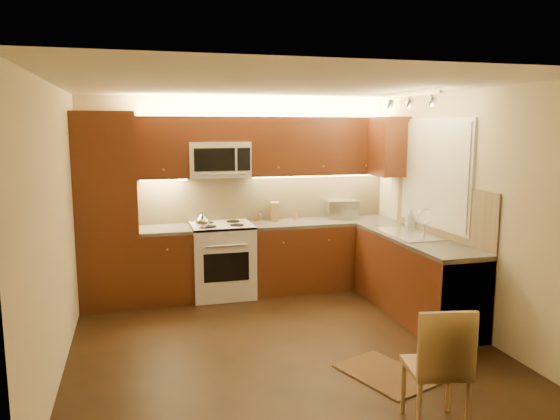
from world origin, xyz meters
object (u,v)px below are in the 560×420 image
object	(u,v)px
microwave	(219,159)
toaster_oven	(341,209)
sink	(410,228)
stove	(222,260)
knife_block	(275,211)
dining_chair	(436,365)
soap_bottle	(410,218)
kettle	(202,220)

from	to	relation	value
microwave	toaster_oven	xyz separation A→B (m)	(1.66, 0.01, -0.70)
toaster_oven	sink	bearing A→B (deg)	-68.31
stove	knife_block	distance (m)	0.95
dining_chair	knife_block	bearing A→B (deg)	104.69
stove	sink	world-z (taller)	sink
soap_bottle	dining_chair	xyz separation A→B (m)	(-1.26, -2.69, -0.55)
kettle	dining_chair	world-z (taller)	kettle
stove	soap_bottle	world-z (taller)	soap_bottle
sink	knife_block	distance (m)	1.82
microwave	knife_block	world-z (taller)	microwave
kettle	knife_block	world-z (taller)	knife_block
stove	microwave	distance (m)	1.27
stove	microwave	bearing A→B (deg)	90.00
sink	soap_bottle	distance (m)	0.50
sink	dining_chair	xyz separation A→B (m)	(-1.02, -2.25, -0.52)
microwave	kettle	bearing A→B (deg)	-128.37
knife_block	soap_bottle	xyz separation A→B (m)	(1.50, -0.87, -0.01)
stove	sink	size ratio (longest dim) A/B	1.07
knife_block	microwave	bearing A→B (deg)	-162.22
sink	toaster_oven	size ratio (longest dim) A/B	2.08
microwave	soap_bottle	xyz separation A→B (m)	(2.24, -0.82, -0.71)
sink	soap_bottle	bearing A→B (deg)	61.43
microwave	sink	distance (m)	2.48
kettle	soap_bottle	bearing A→B (deg)	-1.10
stove	dining_chair	world-z (taller)	stove
sink	soap_bottle	xyz separation A→B (m)	(0.24, 0.44, 0.03)
microwave	toaster_oven	world-z (taller)	microwave
soap_bottle	stove	bearing A→B (deg)	174.26
stove	kettle	bearing A→B (deg)	-143.36
dining_chair	kettle	bearing A→B (deg)	122.11
kettle	dining_chair	size ratio (longest dim) A/B	0.21
microwave	sink	size ratio (longest dim) A/B	0.88
soap_bottle	dining_chair	bearing A→B (deg)	-103.86
stove	knife_block	xyz separation A→B (m)	(0.74, 0.19, 0.56)
microwave	toaster_oven	bearing A→B (deg)	0.47
toaster_oven	soap_bottle	size ratio (longest dim) A/B	1.92
toaster_oven	kettle	bearing A→B (deg)	-163.06
microwave	toaster_oven	distance (m)	1.80
kettle	sink	bearing A→B (deg)	-12.39
soap_bottle	knife_block	bearing A→B (deg)	161.03
dining_chair	soap_bottle	bearing A→B (deg)	75.73
toaster_oven	dining_chair	xyz separation A→B (m)	(-0.68, -3.52, -0.57)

